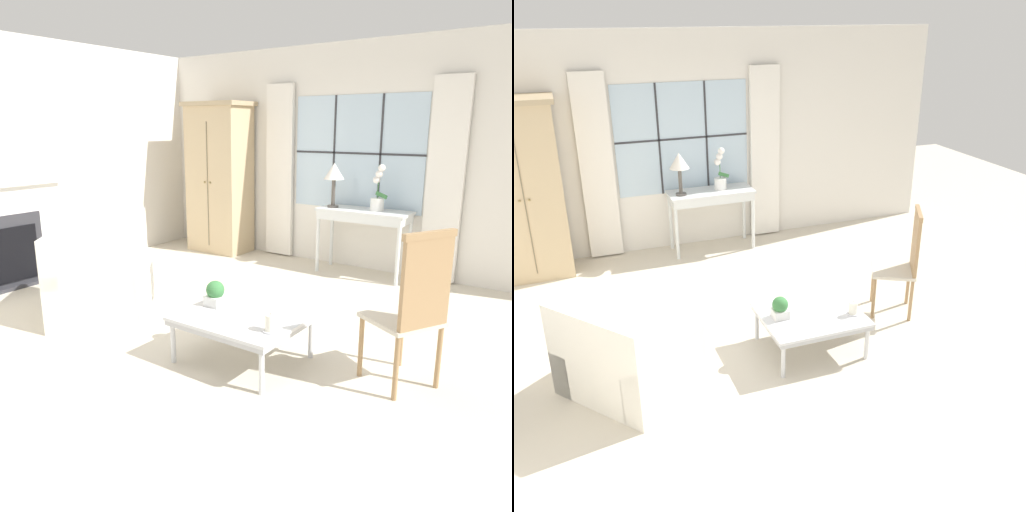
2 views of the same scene
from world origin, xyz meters
The scene contains 13 objects.
ground_plane centered at (0.00, 0.00, 0.00)m, with size 14.00×14.00×0.00m, color beige.
wall_back_windowed centered at (0.00, 3.02, 1.38)m, with size 7.20×0.14×2.80m.
wall_left centered at (-3.03, 0.60, 1.40)m, with size 0.06×7.20×2.80m, color silver.
fireplace centered at (-2.91, -0.07, 0.69)m, with size 0.34×1.49×2.09m.
armoire centered at (-1.97, 2.68, 1.07)m, with size 0.93×0.59×2.12m.
console_table centered at (0.26, 2.71, 0.72)m, with size 1.12×0.47×0.81m.
table_lamp centered at (-0.14, 2.66, 1.23)m, with size 0.25×0.25×0.55m.
potted_orchid centered at (0.41, 2.74, 1.01)m, with size 0.20×0.16×0.55m.
armchair_upholstered centered at (-1.26, -0.05, 0.28)m, with size 1.27×1.30×0.86m.
side_chair_wooden centered at (1.68, 0.28, 0.64)m, with size 0.60×0.60×1.15m.
coffee_table centered at (0.46, -0.03, 0.34)m, with size 0.94×0.79×0.38m.
potted_plant_small centered at (0.16, 0.00, 0.49)m, with size 0.15×0.15×0.21m.
pillar_candle centered at (0.82, -0.19, 0.44)m, with size 0.12×0.12×0.14m.
Camera 1 is at (2.63, -2.93, 1.80)m, focal length 35.00 mm.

